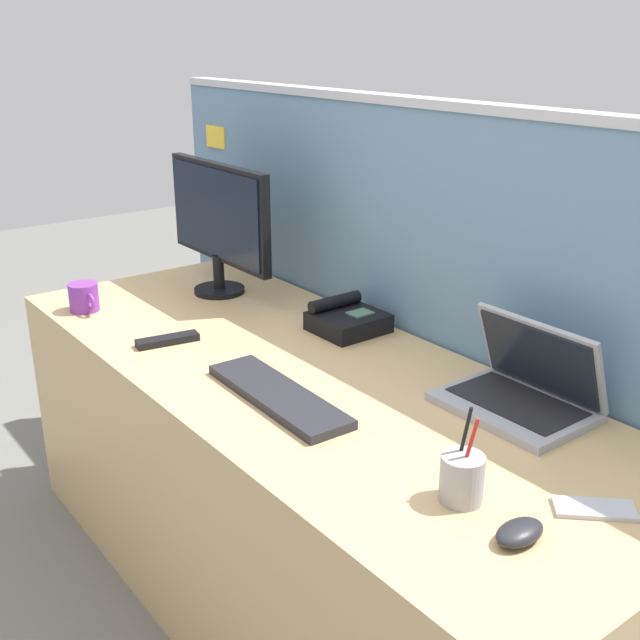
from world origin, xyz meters
name	(u,v)px	position (x,y,z in m)	size (l,w,h in m)	color
ground_plane	(306,599)	(0.00, 0.00, 0.00)	(10.00, 10.00, 0.00)	slate
desk	(305,491)	(0.00, 0.00, 0.36)	(2.00, 0.76, 0.71)	tan
cubicle_divider	(423,344)	(0.00, 0.42, 0.68)	(2.48, 0.08, 1.35)	#6084A3
desktop_monitor	(218,219)	(-0.66, 0.15, 0.96)	(0.54, 0.16, 0.42)	black
laptop	(524,388)	(0.47, 0.26, 0.76)	(0.32, 0.24, 0.20)	#9EA0A8
desk_phone	(347,320)	(-0.14, 0.26, 0.75)	(0.18, 0.19, 0.09)	black
keyboard_main	(278,395)	(0.10, -0.15, 0.73)	(0.44, 0.12, 0.02)	#232328
computer_mouse_right_hand	(520,532)	(0.78, -0.13, 0.73)	(0.06, 0.10, 0.03)	#232328
pen_cup	(462,478)	(0.64, -0.12, 0.76)	(0.08, 0.08, 0.18)	#99999E
cell_phone_silver_slab	(594,509)	(0.81, 0.04, 0.72)	(0.06, 0.14, 0.01)	#B7BAC1
tv_remote	(168,340)	(-0.36, -0.20, 0.72)	(0.04, 0.17, 0.02)	black
coffee_mug	(84,297)	(-0.75, -0.27, 0.76)	(0.13, 0.09, 0.09)	purple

